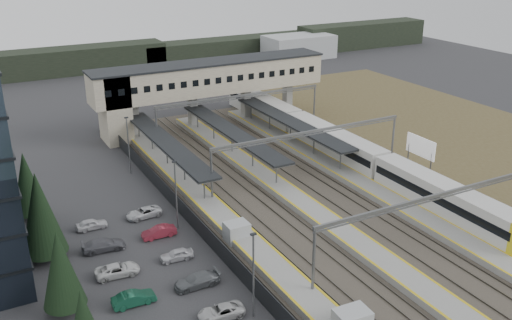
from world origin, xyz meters
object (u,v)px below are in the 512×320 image
billboard (421,148)px  train (335,144)px  footbridge (195,83)px  relay_cabin_far (237,233)px

billboard → train: bearing=134.0°
footbridge → billboard: 37.69m
footbridge → billboard: bearing=-56.6°
train → footbridge: bearing=118.5°
relay_cabin_far → billboard: billboard is taller
relay_cabin_far → train: bearing=32.9°
relay_cabin_far → train: 28.07m
footbridge → train: bearing=-61.5°
footbridge → billboard: size_ratio=7.40×
relay_cabin_far → billboard: 32.58m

